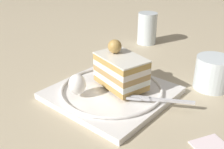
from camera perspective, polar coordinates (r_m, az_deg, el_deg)
name	(u,v)px	position (r m, az deg, el deg)	size (l,w,h in m)	color
ground_plane	(114,97)	(0.58, 0.52, -4.80)	(2.40, 2.40, 0.00)	tan
dessert_plate	(112,91)	(0.58, 0.00, -3.56)	(0.26, 0.26, 0.02)	white
cake_slice	(121,70)	(0.57, 1.83, 1.00)	(0.08, 0.11, 0.09)	tan
whipped_cream_dollop	(77,84)	(0.55, -7.26, -2.05)	(0.03, 0.03, 0.04)	white
fork	(158,100)	(0.53, 9.60, -5.18)	(0.09, 0.11, 0.00)	silver
drink_glass_near	(147,30)	(0.88, 7.33, 9.22)	(0.06, 0.06, 0.10)	silver
drink_glass_far	(212,75)	(0.64, 20.24, -0.03)	(0.08, 0.08, 0.07)	silver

